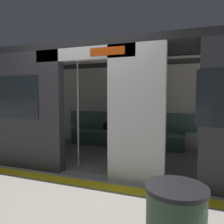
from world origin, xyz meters
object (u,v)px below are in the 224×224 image
(train_car, at_px, (108,89))
(handbag, at_px, (109,126))
(person_seated, at_px, (125,122))
(grab_pole_door, at_px, (78,111))
(bench_seat, at_px, (125,134))
(book, at_px, (139,130))

(train_car, distance_m, handbag, 1.51)
(person_seated, height_order, grab_pole_door, grab_pole_door)
(bench_seat, distance_m, handbag, 0.51)
(handbag, xyz_separation_m, book, (-0.83, -0.03, -0.07))
(train_car, distance_m, grab_pole_door, 0.92)
(bench_seat, bearing_deg, person_seated, 112.63)
(person_seated, xyz_separation_m, grab_pole_door, (0.40, 1.74, 0.39))
(book, relative_size, grab_pole_door, 0.11)
(book, bearing_deg, grab_pole_door, 85.24)
(person_seated, bearing_deg, bench_seat, -67.37)
(handbag, relative_size, grab_pole_door, 0.12)
(train_car, height_order, handbag, train_car)
(train_car, height_order, grab_pole_door, train_car)
(bench_seat, distance_m, person_seated, 0.33)
(handbag, bearing_deg, book, -177.83)
(train_car, bearing_deg, person_seated, -94.19)
(train_car, xyz_separation_m, handbag, (0.42, -1.09, -0.96))
(book, bearing_deg, bench_seat, 28.21)
(bench_seat, xyz_separation_m, book, (-0.36, -0.07, 0.11))
(bench_seat, distance_m, grab_pole_door, 1.96)
(person_seated, height_order, book, person_seated)
(bench_seat, distance_m, book, 0.38)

